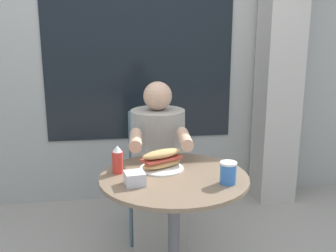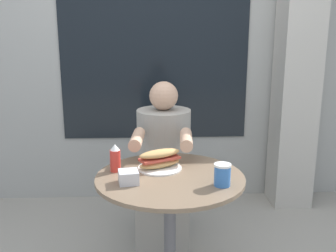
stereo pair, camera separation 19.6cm
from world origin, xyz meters
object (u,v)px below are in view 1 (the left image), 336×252
sandwich_on_plate (162,161)px  drink_cup (228,173)px  cafe_table (174,213)px  diner_chair (154,161)px  condiment_bottle (118,160)px  seated_diner (158,183)px

sandwich_on_plate → drink_cup: (0.28, -0.23, 0.01)m
sandwich_on_plate → cafe_table: bearing=-65.5°
diner_chair → sandwich_on_plate: diner_chair is taller
cafe_table → drink_cup: 0.37m
drink_cup → condiment_bottle: (-0.50, 0.21, 0.02)m
diner_chair → condiment_bottle: size_ratio=6.17×
diner_chair → drink_cup: diner_chair is taller
cafe_table → seated_diner: bearing=91.2°
cafe_table → condiment_bottle: size_ratio=5.32×
condiment_bottle → drink_cup: bearing=-22.9°
sandwich_on_plate → seated_diner: bearing=85.4°
diner_chair → seated_diner: seated_diner is taller
seated_diner → cafe_table: bearing=95.6°
seated_diner → sandwich_on_plate: size_ratio=4.81×
cafe_table → drink_cup: size_ratio=7.23×
cafe_table → diner_chair: diner_chair is taller
cafe_table → diner_chair: size_ratio=0.86×
cafe_table → condiment_bottle: 0.39m
diner_chair → drink_cup: (0.23, -1.02, 0.28)m
drink_cup → condiment_bottle: bearing=157.1°
seated_diner → sandwich_on_plate: (-0.04, -0.44, 0.30)m
cafe_table → seated_diner: 0.55m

